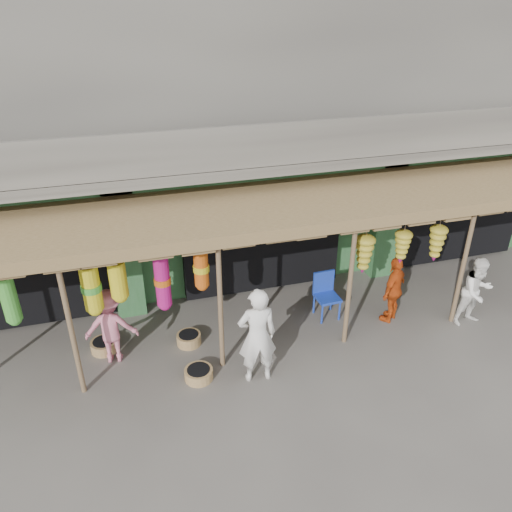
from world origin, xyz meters
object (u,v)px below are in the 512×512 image
object	(u,v)px
blue_chair	(326,292)
person_vendor	(394,289)
person_right	(477,292)
person_front	(257,336)
person_shopper	(110,326)

from	to	relation	value
blue_chair	person_vendor	distance (m)	1.40
person_right	person_vendor	xyz separation A→B (m)	(-1.57, 0.59, -0.02)
person_front	person_shopper	xyz separation A→B (m)	(-2.46, 1.27, -0.19)
person_front	person_vendor	size ratio (longest dim) A/B	1.26
blue_chair	person_right	world-z (taller)	person_right
person_vendor	blue_chair	bearing A→B (deg)	-59.45
person_shopper	blue_chair	bearing A→B (deg)	-168.53
person_front	person_right	xyz separation A→B (m)	(4.81, 0.36, -0.18)
person_right	person_shopper	distance (m)	7.33
person_vendor	person_shopper	distance (m)	5.70
blue_chair	person_front	world-z (taller)	person_front
person_front	person_right	bearing A→B (deg)	-171.89
person_front	blue_chair	bearing A→B (deg)	-138.58
blue_chair	person_vendor	world-z (taller)	person_vendor
person_vendor	person_front	bearing A→B (deg)	-18.84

